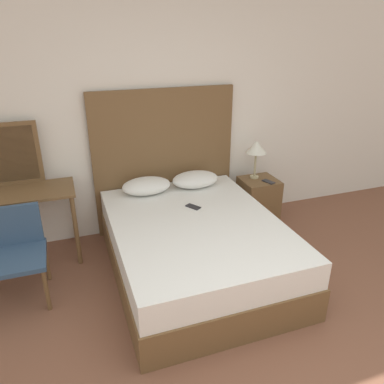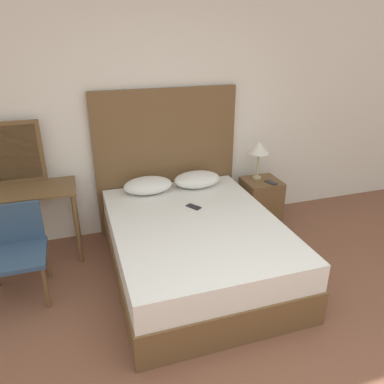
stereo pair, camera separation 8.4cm
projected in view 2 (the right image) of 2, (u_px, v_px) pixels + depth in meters
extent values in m
cube|color=white|center=(165.00, 111.00, 4.06)|extent=(10.00, 0.06, 2.70)
cube|color=brown|center=(195.00, 258.00, 3.59)|extent=(1.52, 1.98, 0.31)
cube|color=white|center=(195.00, 233.00, 3.48)|extent=(1.49, 1.94, 0.25)
cube|color=brown|center=(167.00, 161.00, 4.21)|extent=(1.59, 0.05, 1.61)
ellipsoid|color=white|center=(148.00, 185.00, 3.98)|extent=(0.52, 0.34, 0.17)
ellipsoid|color=white|center=(197.00, 179.00, 4.14)|extent=(0.52, 0.34, 0.17)
cube|color=#232328|center=(194.00, 207.00, 3.69)|extent=(0.14, 0.16, 0.01)
cube|color=brown|center=(260.00, 202.00, 4.45)|extent=(0.41, 0.40, 0.56)
cylinder|color=tan|center=(257.00, 177.00, 4.40)|extent=(0.10, 0.10, 0.02)
cylinder|color=tan|center=(258.00, 165.00, 4.34)|extent=(0.02, 0.02, 0.29)
cone|color=silver|center=(259.00, 147.00, 4.25)|extent=(0.24, 0.24, 0.14)
cube|color=#232328|center=(271.00, 182.00, 4.27)|extent=(0.11, 0.16, 0.01)
cube|color=brown|center=(17.00, 192.00, 3.55)|extent=(1.08, 0.50, 0.02)
cylinder|color=brown|center=(77.00, 229.00, 3.67)|extent=(0.04, 0.04, 0.74)
cylinder|color=brown|center=(76.00, 211.00, 4.03)|extent=(0.04, 0.04, 0.74)
cube|color=brown|center=(13.00, 153.00, 3.62)|extent=(0.56, 0.03, 0.62)
cube|color=#B2BCC6|center=(13.00, 153.00, 3.61)|extent=(0.47, 0.01, 0.54)
cube|color=#334C6B|center=(15.00, 256.00, 3.16)|extent=(0.51, 0.50, 0.04)
cube|color=#334C6B|center=(13.00, 223.00, 3.27)|extent=(0.48, 0.04, 0.36)
cylinder|color=brown|center=(46.00, 288.00, 3.12)|extent=(0.04, 0.04, 0.39)
cylinder|color=brown|center=(47.00, 259.00, 3.50)|extent=(0.04, 0.04, 0.39)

